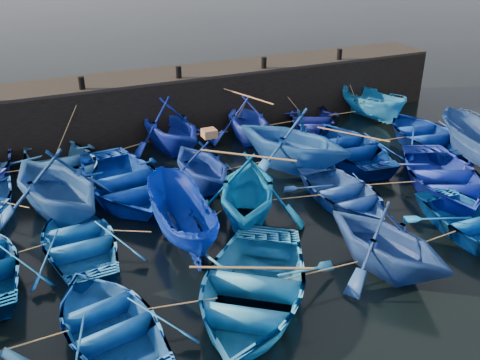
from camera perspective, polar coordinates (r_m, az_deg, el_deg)
name	(u,v)px	position (r m, az deg, el deg)	size (l,w,h in m)	color
ground	(283,245)	(16.06, 4.65, -6.90)	(120.00, 120.00, 0.00)	black
quay_wall	(174,103)	(24.36, -7.03, 8.17)	(26.00, 2.50, 2.50)	black
quay_top	(173,74)	(23.99, -7.20, 11.14)	(26.00, 2.50, 0.12)	black
bollard_1	(82,83)	(22.27, -16.54, 9.90)	(0.24, 0.24, 0.50)	black
bollard_2	(179,72)	(23.08, -6.56, 11.36)	(0.24, 0.24, 0.50)	black
bollard_3	(264,63)	(24.52, 2.57, 12.40)	(0.24, 0.24, 0.50)	black
bollard_4	(339,54)	(26.49, 10.56, 13.06)	(0.24, 0.24, 0.50)	black
boat_1	(61,164)	(20.80, -18.58, 1.59)	(3.76, 5.26, 1.09)	#2764AD
boat_2	(169,125)	(22.09, -7.55, 5.84)	(3.67, 4.26, 2.24)	#0D2097
boat_3	(247,119)	(22.95, 0.76, 6.51)	(3.23, 3.75, 1.97)	blue
boat_4	(311,120)	(24.61, 7.62, 6.34)	(3.08, 4.31, 0.89)	navy
boat_5	(372,104)	(26.23, 13.88, 7.86)	(1.53, 4.07, 1.57)	blue
boat_7	(56,183)	(17.76, -19.07, -0.26)	(4.11, 4.77, 2.51)	#1A4A8D
boat_8	(122,182)	(18.83, -12.45, -0.17)	(3.90, 5.46, 1.13)	#0531A8
boat_9	(202,164)	(18.83, -4.07, 1.74)	(3.14, 3.64, 1.91)	navy
boat_10	(293,139)	(20.25, 5.70, 4.42)	(4.11, 4.77, 2.51)	#144CA3
boat_11	(351,147)	(21.81, 11.78, 3.50)	(3.50, 4.89, 1.01)	navy
boat_12	(426,134)	(23.92, 19.23, 4.64)	(3.55, 4.97, 1.03)	#082E93
boat_14	(79,240)	(16.07, -16.76, -6.12)	(3.15, 4.40, 0.91)	blue
boat_15	(180,218)	(15.85, -6.37, -4.00)	(1.59, 4.22, 1.63)	#022090
boat_16	(247,189)	(16.67, 0.80, -0.98)	(3.68, 4.27, 2.25)	#0969BE
boat_17	(344,193)	(18.26, 10.99, -1.32)	(3.07, 4.29, 0.89)	#1D469A
boat_18	(443,177)	(20.11, 20.85, 0.35)	(3.75, 5.24, 1.09)	#1128B8
boat_21	(110,323)	(12.96, -13.71, -14.59)	(3.12, 4.36, 0.91)	#0D49A0
boat_22	(251,288)	(13.40, 1.21, -11.43)	(3.95, 5.52, 1.14)	blue
boat_23	(387,239)	(14.89, 15.43, -6.12)	(3.35, 3.88, 2.04)	navy
wooden_crate	(209,133)	(18.49, -3.30, 5.00)	(0.47, 0.44, 0.29)	#8C5E3D
mooring_ropes	(228,154)	(19.73, -1.25, 2.75)	(17.57, 11.80, 2.10)	tan
loose_oars	(279,151)	(18.18, 4.15, 3.12)	(9.75, 12.13, 1.29)	#99724C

